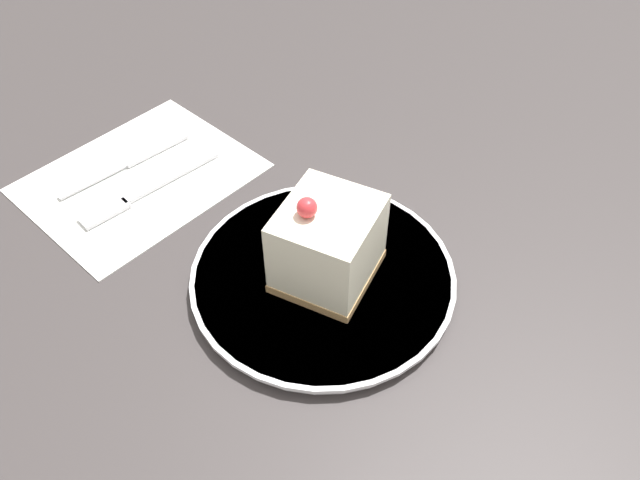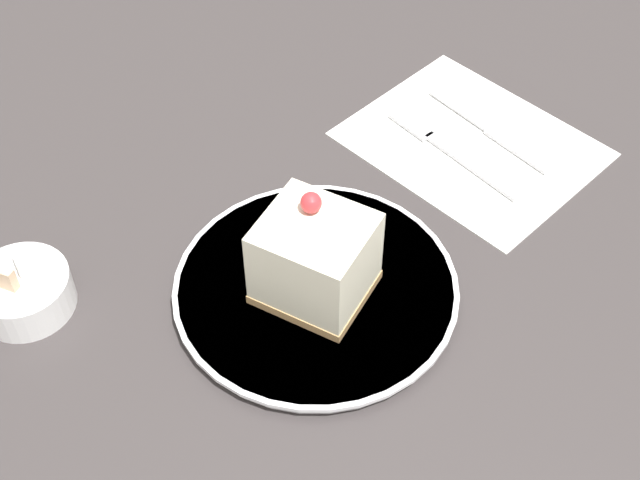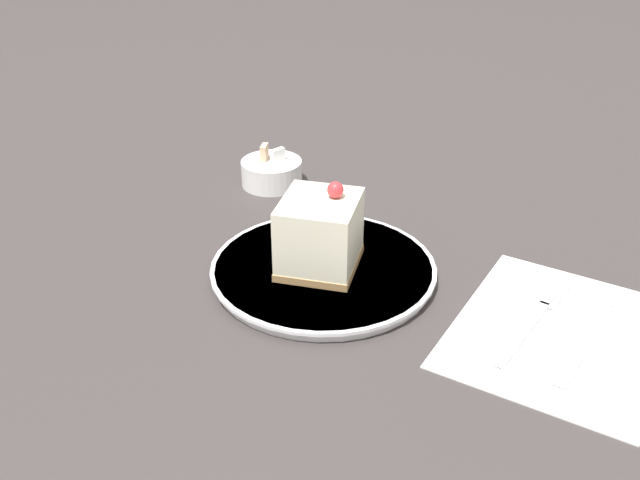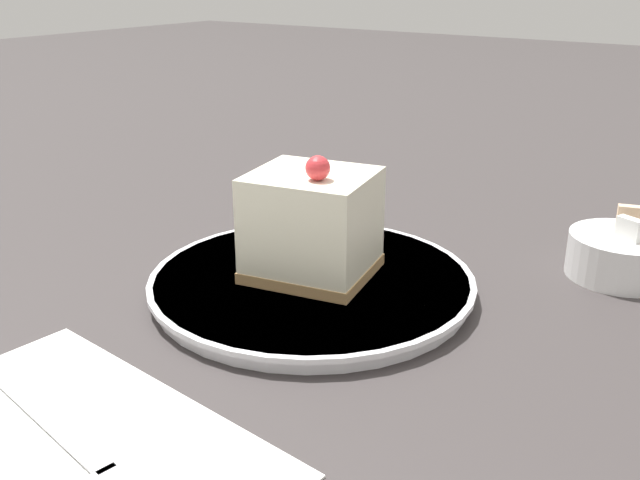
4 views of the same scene
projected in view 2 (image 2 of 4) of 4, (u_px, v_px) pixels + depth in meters
The scene contains 7 objects.
ground_plane at pixel (306, 328), 0.76m from camera, with size 4.00×4.00×0.00m, color #383333.
plate at pixel (316, 290), 0.78m from camera, with size 0.25×0.25×0.01m.
cake_slice at pixel (315, 259), 0.74m from camera, with size 0.10×0.10×0.10m.
napkin at pixel (471, 144), 0.92m from camera, with size 0.21×0.25×0.00m.
fork at pixel (444, 145), 0.91m from camera, with size 0.05×0.17×0.00m.
knife at pixel (499, 136), 0.92m from camera, with size 0.04×0.16×0.00m.
sugar_bowl at pixel (23, 291), 0.76m from camera, with size 0.08×0.08×0.06m.
Camera 2 is at (-0.34, -0.30, 0.62)m, focal length 50.00 mm.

